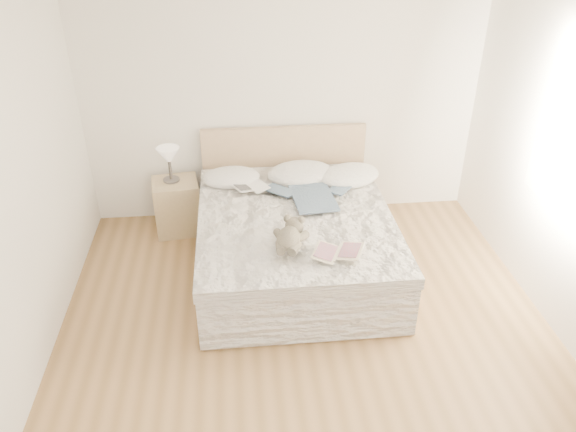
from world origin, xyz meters
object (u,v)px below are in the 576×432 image
Objects in this scene: teddy_bear at (289,246)px; bed at (294,237)px; childrens_book at (338,252)px; photo_book at (250,188)px; nightstand at (177,206)px; table_lamp at (169,157)px.

bed is at bearing 93.85° from teddy_bear.
bed is 0.86m from childrens_book.
bed is at bearing -74.78° from photo_book.
table_lamp is at bearing 134.18° from nightstand.
teddy_bear is at bearing -53.90° from table_lamp.
bed reaches higher than table_lamp.
bed is at bearing -33.36° from nightstand.
photo_book reaches higher than nightstand.
childrens_book is (0.64, -1.17, 0.00)m from photo_book.
bed is 3.83× the size of nightstand.
childrens_book is (0.26, -0.76, 0.32)m from bed.
table_lamp is at bearing 140.13° from teddy_bear.
photo_book is (0.78, -0.36, -0.19)m from table_lamp.
teddy_bear is (-0.12, -0.65, 0.34)m from bed.
photo_book is at bearing -25.04° from table_lamp.
nightstand is 1.57× the size of table_lamp.
photo_book is 1.10m from teddy_bear.
childrens_book is (1.42, -1.53, -0.19)m from table_lamp.
table_lamp is 0.99× the size of teddy_bear.
childrens_book is (1.39, -1.50, 0.35)m from nightstand.
bed reaches higher than nightstand.
bed is at bearing -33.74° from table_lamp.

